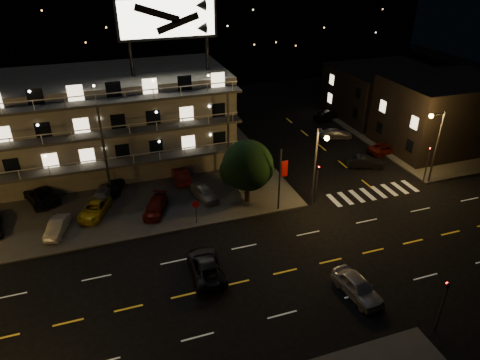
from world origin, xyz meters
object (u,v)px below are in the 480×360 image
object	(u,v)px
road_car_west	(206,266)
road_car_east	(358,287)
tree	(247,167)
lot_car_7	(104,193)
lot_car_4	(204,193)
lot_car_2	(95,209)
side_car_0	(365,162)

from	to	relation	value
road_car_west	road_car_east	bearing A→B (deg)	151.91
tree	lot_car_7	world-z (taller)	tree
road_car_east	lot_car_4	bearing A→B (deg)	106.10
lot_car_7	road_car_east	bearing A→B (deg)	149.27
lot_car_2	side_car_0	bearing A→B (deg)	25.96
lot_car_2	lot_car_4	bearing A→B (deg)	22.55
lot_car_4	lot_car_7	bearing A→B (deg)	147.51
side_car_0	road_car_west	size ratio (longest dim) A/B	0.79
lot_car_4	side_car_0	bearing A→B (deg)	-11.21
lot_car_2	lot_car_4	distance (m)	10.46
tree	road_car_west	world-z (taller)	tree
lot_car_7	lot_car_2	bearing A→B (deg)	89.72
lot_car_2	side_car_0	world-z (taller)	same
tree	road_car_east	bearing A→B (deg)	-77.16
lot_car_2	road_car_east	world-z (taller)	road_car_east
side_car_0	road_car_west	distance (m)	24.80
lot_car_2	road_car_west	distance (m)	13.59
road_car_east	road_car_west	size ratio (longest dim) A/B	0.84
lot_car_4	road_car_east	xyz separation A→B (m)	(7.14, -16.48, -0.05)
lot_car_2	road_car_east	distance (m)	24.38
lot_car_4	tree	bearing A→B (deg)	-40.68
tree	side_car_0	distance (m)	16.01
lot_car_2	side_car_0	distance (m)	29.68
lot_car_2	lot_car_7	xyz separation A→B (m)	(0.95, 2.73, 0.02)
lot_car_7	side_car_0	xyz separation A→B (m)	(28.72, -2.09, -0.09)
lot_car_2	tree	bearing A→B (deg)	15.60
tree	side_car_0	world-z (taller)	tree
tree	road_car_west	xyz separation A→B (m)	(-6.45, -8.82, -3.24)
lot_car_4	road_car_west	distance (m)	11.03
tree	road_car_east	xyz separation A→B (m)	(3.32, -14.58, -3.21)
tree	lot_car_4	world-z (taller)	tree
side_car_0	tree	bearing A→B (deg)	125.04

